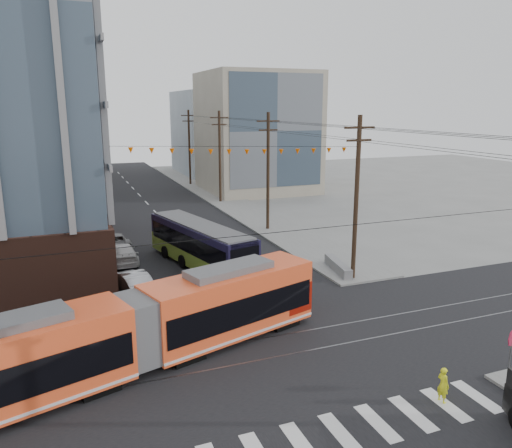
{
  "coord_description": "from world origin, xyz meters",
  "views": [
    {
      "loc": [
        -9.41,
        -16.6,
        11.54
      ],
      "look_at": [
        1.2,
        10.45,
        4.65
      ],
      "focal_mm": 35.0,
      "sensor_mm": 36.0,
      "label": 1
    }
  ],
  "objects": [
    {
      "name": "city_bus",
      "position": [
        -0.39,
        17.51,
        1.66
      ],
      "size": [
        5.22,
        11.98,
        3.32
      ],
      "primitive_type": null,
      "rotation": [
        0.0,
        0.0,
        0.24
      ],
      "color": "black",
      "rests_on": "ground"
    },
    {
      "name": "utility_pole_far",
      "position": [
        8.5,
        56.0,
        5.5
      ],
      "size": [
        0.3,
        0.3,
        11.0
      ],
      "primitive_type": "cylinder",
      "color": "black",
      "rests_on": "ground"
    },
    {
      "name": "bg_bldg_ne_far",
      "position": [
        18.0,
        68.0,
        7.0
      ],
      "size": [
        16.0,
        16.0,
        14.0
      ],
      "primitive_type": "cube",
      "color": "#8C99A5",
      "rests_on": "ground"
    },
    {
      "name": "parked_car_silver",
      "position": [
        -5.88,
        13.81,
        0.75
      ],
      "size": [
        2.57,
        4.8,
        1.5
      ],
      "primitive_type": "imported",
      "rotation": [
        0.0,
        0.0,
        3.37
      ],
      "color": "#9B9DA2",
      "rests_on": "ground"
    },
    {
      "name": "pedestrian",
      "position": [
        4.01,
        -2.76,
        0.75
      ],
      "size": [
        0.41,
        0.58,
        1.5
      ],
      "primitive_type": "imported",
      "rotation": [
        0.0,
        0.0,
        1.67
      ],
      "color": "yellow",
      "rests_on": "ground"
    },
    {
      "name": "parked_car_white",
      "position": [
        -5.66,
        20.59,
        0.72
      ],
      "size": [
        2.07,
        5.01,
        1.45
      ],
      "primitive_type": "imported",
      "rotation": [
        0.0,
        0.0,
        3.15
      ],
      "color": "silver",
      "rests_on": "ground"
    },
    {
      "name": "ground",
      "position": [
        0.0,
        0.0,
        0.0
      ],
      "size": [
        160.0,
        160.0,
        0.0
      ],
      "primitive_type": "plane",
      "color": "slate"
    },
    {
      "name": "jersey_barrier",
      "position": [
        8.3,
        12.62,
        0.41
      ],
      "size": [
        1.62,
        4.17,
        0.81
      ],
      "primitive_type": "cube",
      "rotation": [
        0.0,
        0.0,
        -0.18
      ],
      "color": "slate",
      "rests_on": "ground"
    },
    {
      "name": "parked_car_grey",
      "position": [
        -5.81,
        25.05,
        0.62
      ],
      "size": [
        2.7,
        4.72,
        1.24
      ],
      "primitive_type": "imported",
      "rotation": [
        0.0,
        0.0,
        3.29
      ],
      "color": "slate",
      "rests_on": "ground"
    },
    {
      "name": "streetcar",
      "position": [
        -6.92,
        4.25,
        1.85
      ],
      "size": [
        19.1,
        8.25,
        3.69
      ],
      "primitive_type": null,
      "rotation": [
        0.0,
        0.0,
        0.3
      ],
      "color": "#FF5526",
      "rests_on": "ground"
    },
    {
      "name": "bg_bldg_nw_far",
      "position": [
        -14.0,
        72.0,
        10.0
      ],
      "size": [
        16.0,
        18.0,
        20.0
      ],
      "primitive_type": "cube",
      "color": "gray",
      "rests_on": "ground"
    },
    {
      "name": "stop_sign",
      "position": [
        7.21,
        -2.97,
        1.26
      ],
      "size": [
        0.99,
        0.99,
        2.52
      ],
      "primitive_type": null,
      "rotation": [
        0.0,
        0.0,
        0.36
      ],
      "color": "#A91332",
      "rests_on": "ground"
    },
    {
      "name": "bg_bldg_ne_near",
      "position": [
        16.0,
        48.0,
        8.0
      ],
      "size": [
        14.0,
        14.0,
        16.0
      ],
      "primitive_type": "cube",
      "color": "gray",
      "rests_on": "ground"
    }
  ]
}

